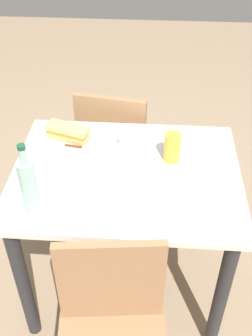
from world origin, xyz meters
The scene contains 10 objects.
ground_plane centered at (0.00, 0.00, 0.00)m, with size 8.00×8.00×0.00m, color #8C755B.
dining_table centered at (0.00, 0.00, 0.62)m, with size 0.96×0.74×0.76m.
chair_far centered at (0.01, 0.57, 0.48)m, with size 0.44×0.44×0.85m.
chair_near centered at (0.10, -0.57, 0.48)m, with size 0.46×0.46×0.85m.
plate_near centered at (0.28, -0.20, 0.77)m, with size 0.25×0.25×0.01m, color silver.
baguette_sandwich_near centered at (0.28, -0.20, 0.81)m, with size 0.21×0.13×0.07m.
knife_near centered at (0.29, -0.14, 0.78)m, with size 0.18×0.04×0.01m.
water_bottle centered at (0.33, 0.25, 0.89)m, with size 0.06×0.06×0.31m.
beer_glass centered at (-0.19, -0.10, 0.83)m, with size 0.07×0.07×0.13m, color gold.
olive_bowl centered at (0.00, -0.20, 0.78)m, with size 0.10×0.10×0.03m, color silver.
Camera 1 is at (-0.09, 1.32, 1.87)m, focal length 43.61 mm.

